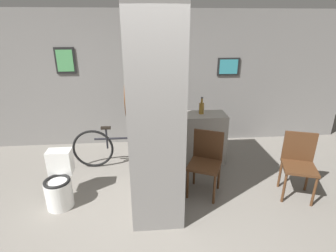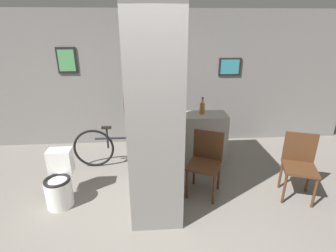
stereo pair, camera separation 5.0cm
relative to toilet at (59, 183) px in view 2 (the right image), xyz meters
name	(u,v)px [view 2 (the right image)]	position (x,y,z in m)	size (l,w,h in m)	color
ground_plane	(160,230)	(1.34, -0.64, -0.31)	(14.00, 14.00, 0.00)	slate
wall_back	(153,80)	(1.34, 1.99, 0.99)	(8.00, 0.09, 2.60)	gray
pillar_center	(154,112)	(1.32, -0.01, 0.99)	(0.65, 1.26, 2.60)	gray
counter_shelf	(192,138)	(1.99, 1.06, 0.13)	(1.19, 0.44, 0.88)	gray
toilet	(59,183)	(0.00, 0.00, 0.00)	(0.35, 0.51, 0.73)	white
chair_near_pillar	(206,160)	(2.04, 0.12, 0.21)	(0.57, 0.57, 0.92)	#4C2D19
chair_by_doorway	(299,163)	(3.33, -0.05, 0.21)	(0.55, 0.55, 0.92)	#4C2D19
bicycle	(123,147)	(0.77, 0.97, 0.05)	(1.67, 0.42, 0.74)	black
bottle_tall	(202,108)	(2.15, 1.08, 0.68)	(0.09, 0.09, 0.30)	olive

